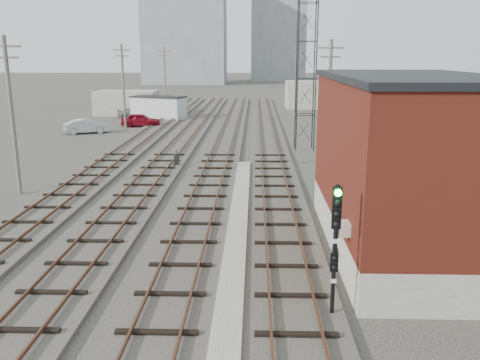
{
  "coord_description": "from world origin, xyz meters",
  "views": [
    {
      "loc": [
        1.28,
        -8.37,
        7.98
      ],
      "look_at": [
        0.59,
        14.89,
        2.2
      ],
      "focal_mm": 38.0,
      "sensor_mm": 36.0,
      "label": 1
    }
  ],
  "objects_px": {
    "signal_mast": "(335,241)",
    "car_grey": "(133,113)",
    "car_red": "(141,120)",
    "switch_stand": "(177,160)",
    "site_trailer": "(159,108)",
    "car_silver": "(86,126)"
  },
  "relations": [
    {
      "from": "switch_stand",
      "to": "signal_mast",
      "type": "bearing_deg",
      "value": -61.15
    },
    {
      "from": "signal_mast",
      "to": "switch_stand",
      "type": "bearing_deg",
      "value": 110.62
    },
    {
      "from": "site_trailer",
      "to": "switch_stand",
      "type": "bearing_deg",
      "value": -58.31
    },
    {
      "from": "signal_mast",
      "to": "car_grey",
      "type": "distance_m",
      "value": 54.04
    },
    {
      "from": "signal_mast",
      "to": "switch_stand",
      "type": "relative_size",
      "value": 3.7
    },
    {
      "from": "car_red",
      "to": "car_silver",
      "type": "distance_m",
      "value": 6.88
    },
    {
      "from": "switch_stand",
      "to": "car_red",
      "type": "height_order",
      "value": "car_red"
    },
    {
      "from": "signal_mast",
      "to": "car_red",
      "type": "distance_m",
      "value": 45.35
    },
    {
      "from": "car_red",
      "to": "car_grey",
      "type": "bearing_deg",
      "value": 14.76
    },
    {
      "from": "switch_stand",
      "to": "site_trailer",
      "type": "relative_size",
      "value": 0.16
    },
    {
      "from": "signal_mast",
      "to": "car_silver",
      "type": "height_order",
      "value": "signal_mast"
    },
    {
      "from": "switch_stand",
      "to": "car_red",
      "type": "relative_size",
      "value": 0.26
    },
    {
      "from": "car_red",
      "to": "switch_stand",
      "type": "bearing_deg",
      "value": -165.16
    },
    {
      "from": "switch_stand",
      "to": "car_grey",
      "type": "distance_m",
      "value": 31.06
    },
    {
      "from": "signal_mast",
      "to": "car_grey",
      "type": "relative_size",
      "value": 1.07
    },
    {
      "from": "switch_stand",
      "to": "car_grey",
      "type": "relative_size",
      "value": 0.29
    },
    {
      "from": "site_trailer",
      "to": "car_red",
      "type": "distance_m",
      "value": 7.04
    },
    {
      "from": "switch_stand",
      "to": "car_grey",
      "type": "height_order",
      "value": "switch_stand"
    },
    {
      "from": "signal_mast",
      "to": "car_red",
      "type": "relative_size",
      "value": 0.97
    },
    {
      "from": "car_grey",
      "to": "car_red",
      "type": "bearing_deg",
      "value": -175.44
    },
    {
      "from": "car_grey",
      "to": "switch_stand",
      "type": "bearing_deg",
      "value": -175.38
    },
    {
      "from": "site_trailer",
      "to": "car_grey",
      "type": "relative_size",
      "value": 1.84
    }
  ]
}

